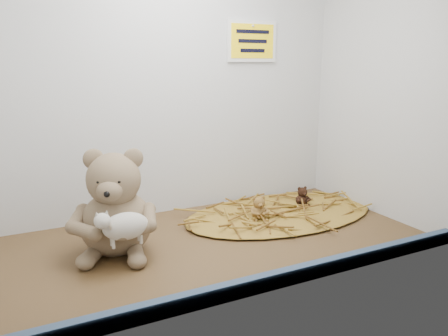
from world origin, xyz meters
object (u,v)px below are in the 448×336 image
toy_lamb (126,226)px  mini_teddy_tan (259,207)px  mini_teddy_brown (302,195)px  main_teddy (115,202)px

toy_lamb → mini_teddy_tan: size_ratio=1.96×
mini_teddy_tan → mini_teddy_brown: (19.87, 4.81, -0.38)cm
toy_lamb → mini_teddy_brown: toy_lamb is taller
main_teddy → mini_teddy_tan: size_ratio=3.75×
main_teddy → mini_teddy_brown: (64.05, 7.74, -9.13)cm
main_teddy → toy_lamb: size_ratio=1.92×
toy_lamb → mini_teddy_tan: 46.32cm
mini_teddy_tan → mini_teddy_brown: size_ratio=1.12×
mini_teddy_tan → mini_teddy_brown: mini_teddy_tan is taller
toy_lamb → mini_teddy_tan: toy_lamb is taller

